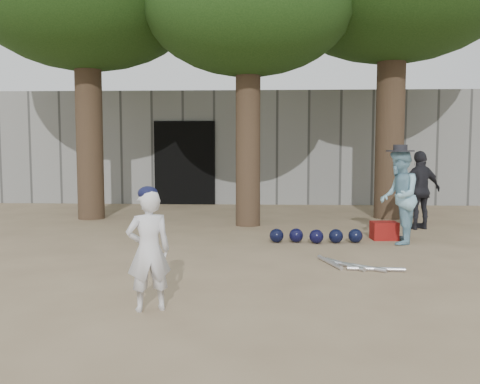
# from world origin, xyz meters

# --- Properties ---
(ground) EXTENTS (70.00, 70.00, 0.00)m
(ground) POSITION_xyz_m (0.00, 0.00, 0.00)
(ground) COLOR #937C5E
(ground) RESTS_ON ground
(boy_player) EXTENTS (0.50, 0.42, 1.17)m
(boy_player) POSITION_xyz_m (-0.17, -1.24, 0.58)
(boy_player) COLOR silver
(boy_player) RESTS_ON ground
(spectator_blue) EXTENTS (0.70, 0.83, 1.52)m
(spectator_blue) POSITION_xyz_m (3.08, 2.38, 0.76)
(spectator_blue) COLOR #89BED4
(spectator_blue) RESTS_ON ground
(spectator_dark) EXTENTS (0.94, 0.67, 1.48)m
(spectator_dark) POSITION_xyz_m (3.85, 3.89, 0.74)
(spectator_dark) COLOR black
(spectator_dark) RESTS_ON ground
(red_bag) EXTENTS (0.44, 0.35, 0.30)m
(red_bag) POSITION_xyz_m (2.94, 2.75, 0.15)
(red_bag) COLOR maroon
(red_bag) RESTS_ON ground
(back_building) EXTENTS (16.00, 5.24, 3.00)m
(back_building) POSITION_xyz_m (-0.00, 10.33, 1.50)
(back_building) COLOR gray
(back_building) RESTS_ON ground
(helmet_row) EXTENTS (1.51, 0.32, 0.23)m
(helmet_row) POSITION_xyz_m (1.77, 2.37, 0.12)
(helmet_row) COLOR black
(helmet_row) RESTS_ON ground
(bat_pile) EXTENTS (1.04, 0.83, 0.06)m
(bat_pile) POSITION_xyz_m (2.08, 0.65, 0.03)
(bat_pile) COLOR silver
(bat_pile) RESTS_ON ground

